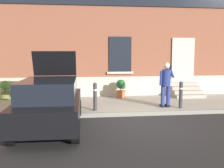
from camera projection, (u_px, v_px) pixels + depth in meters
ground_plane at (141, 123)px, 8.69m from camera, size 80.00×80.00×0.00m
sidewalk at (126, 104)px, 11.44m from camera, size 24.00×3.60×0.15m
curb_edge at (135, 114)px, 9.61m from camera, size 24.00×0.12×0.15m
building_facade at (117, 24)px, 13.46m from camera, size 24.00×1.52×7.50m
entrance_stoop at (185, 91)px, 13.11m from camera, size 1.44×1.28×0.64m
hatchback_car_black at (50, 103)px, 7.93m from camera, size 1.87×4.10×2.34m
bollard_near_person at (181, 94)px, 10.18m from camera, size 0.15×0.15×1.04m
bollard_far_left at (95, 95)px, 9.76m from camera, size 0.15×0.15×1.04m
person_on_phone at (166, 82)px, 10.28m from camera, size 0.51×0.48×1.75m
planter_olive at (5, 89)px, 12.12m from camera, size 0.44×0.44×0.86m
planter_cream at (64, 89)px, 12.28m from camera, size 0.44×0.44×0.86m
planter_terracotta at (121, 88)px, 12.60m from camera, size 0.44×0.44×0.86m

